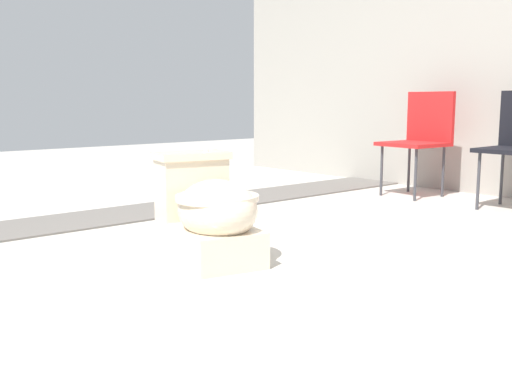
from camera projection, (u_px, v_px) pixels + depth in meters
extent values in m
plane|color=#B7B2A8|center=(230.00, 251.00, 3.07)|extent=(14.00, 14.00, 0.00)
cube|color=#605B56|center=(180.00, 207.00, 4.31)|extent=(0.56, 8.00, 0.01)
cube|color=beige|center=(209.00, 242.00, 2.90)|extent=(0.66, 0.46, 0.17)
ellipsoid|color=beige|center=(217.00, 209.00, 2.78)|extent=(0.51, 0.45, 0.28)
cylinder|color=beige|center=(217.00, 198.00, 2.77)|extent=(0.46, 0.46, 0.03)
cube|color=beige|center=(192.00, 188.00, 3.04)|extent=(0.25, 0.37, 0.30)
cube|color=beige|center=(191.00, 156.00, 3.02)|extent=(0.28, 0.40, 0.04)
cylinder|color=silver|center=(206.00, 150.00, 3.05)|extent=(0.02, 0.02, 0.01)
cube|color=red|center=(413.00, 144.00, 4.76)|extent=(0.47, 0.47, 0.03)
cube|color=red|center=(430.00, 117.00, 4.85)|extent=(0.44, 0.07, 0.40)
cylinder|color=#38383D|center=(416.00, 175.00, 4.56)|extent=(0.02, 0.02, 0.40)
cylinder|color=#38383D|center=(382.00, 171.00, 4.83)|extent=(0.02, 0.02, 0.40)
cylinder|color=#38383D|center=(443.00, 172.00, 4.76)|extent=(0.02, 0.02, 0.40)
cylinder|color=#38383D|center=(409.00, 168.00, 5.03)|extent=(0.02, 0.02, 0.40)
cylinder|color=#38383D|center=(478.00, 181.00, 4.20)|extent=(0.02, 0.02, 0.40)
cylinder|color=#38383D|center=(502.00, 177.00, 4.42)|extent=(0.02, 0.02, 0.40)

